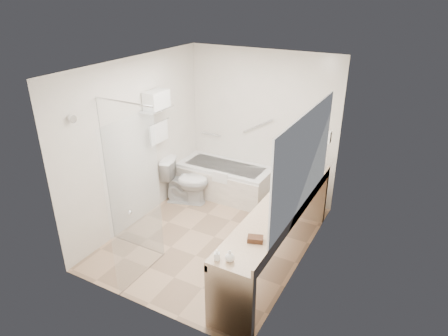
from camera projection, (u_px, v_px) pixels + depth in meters
The scene contains 25 objects.
floor at pixel (214, 237), 5.90m from camera, with size 3.20×3.20×0.00m, color tan.
ceiling at pixel (212, 65), 4.85m from camera, with size 2.60×3.20×0.10m, color silver.
wall_back at pixel (261, 126), 6.65m from camera, with size 2.60×0.10×2.50m, color beige.
wall_front at pixel (136, 214), 4.10m from camera, with size 2.60×0.10×2.50m, color beige.
wall_left at pixel (138, 143), 5.94m from camera, with size 0.10×3.20×2.50m, color beige.
wall_right at pixel (307, 180), 4.81m from camera, with size 0.10×3.20×2.50m, color beige.
bathtub at pixel (225, 180), 6.98m from camera, with size 1.60×0.73×0.59m.
grab_bar_short at pixel (211, 134), 7.15m from camera, with size 0.03×0.03×0.40m, color silver.
grab_bar_long at pixel (258, 126), 6.64m from camera, with size 0.03×0.03×0.60m, color silver.
shower_enclosure at pixel (133, 189), 4.99m from camera, with size 0.96×0.91×2.11m.
towel_shelf at pixel (157, 105), 5.95m from camera, with size 0.24×0.55×0.81m.
vanity_counter at pixel (278, 223), 5.06m from camera, with size 0.55×2.70×0.95m.
sink at pixel (292, 198), 5.29m from camera, with size 0.40×0.52×0.14m, color silver.
faucet at pixel (303, 193), 5.18m from camera, with size 0.03×0.03×0.14m, color silver.
mirror at pixel (304, 162), 4.57m from camera, with size 0.02×2.00×1.20m, color silver.
hairdryer_unit at pixel (328, 137), 5.58m from camera, with size 0.08×0.10×0.18m, color white.
toilet at pixel (186, 181), 6.71m from camera, with size 0.44×0.78×0.76m, color silver.
amenity_basket at pixel (255, 239), 4.33m from camera, with size 0.17×0.11×0.06m, color #422617.
soap_bottle_a at pixel (217, 257), 4.04m from camera, with size 0.06×0.12×0.06m, color white.
soap_bottle_b at pixel (230, 257), 4.01m from camera, with size 0.10×0.13×0.10m, color white.
water_bottle_left at pixel (286, 188), 5.29m from camera, with size 0.06×0.06×0.18m.
water_bottle_mid at pixel (295, 185), 5.34m from camera, with size 0.07×0.07×0.21m.
water_bottle_right at pixel (289, 176), 5.60m from camera, with size 0.06×0.06×0.20m.
drinking_glass_near at pixel (300, 169), 5.92m from camera, with size 0.08×0.08×0.10m, color silver.
drinking_glass_far at pixel (280, 186), 5.43m from camera, with size 0.07×0.07×0.09m, color silver.
Camera 1 is at (2.48, -4.25, 3.40)m, focal length 32.00 mm.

